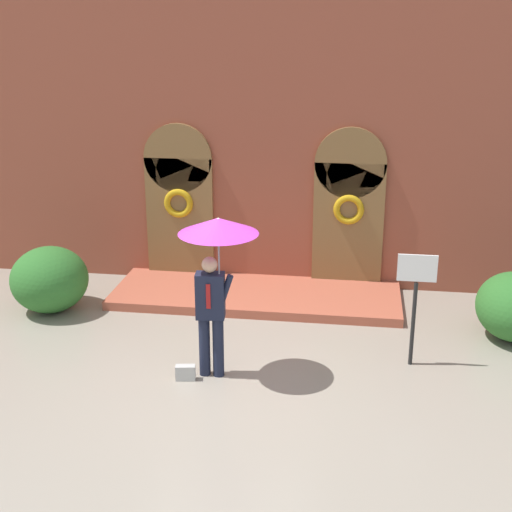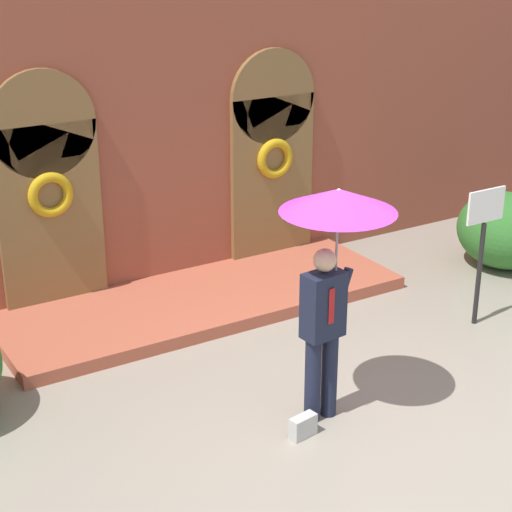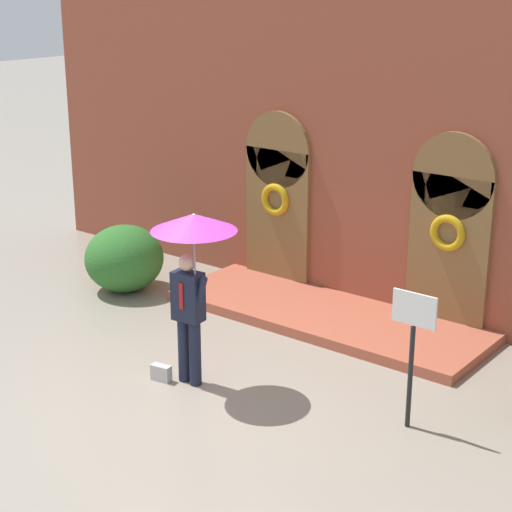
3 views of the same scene
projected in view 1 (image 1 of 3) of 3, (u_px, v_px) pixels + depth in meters
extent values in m
plane|color=gray|center=(225.00, 380.00, 10.16)|extent=(80.00, 80.00, 0.00)
cube|color=brown|center=(265.00, 136.00, 13.19)|extent=(14.00, 0.50, 5.60)
cube|color=brown|center=(180.00, 220.00, 13.65)|extent=(1.30, 0.08, 2.40)
cylinder|color=brown|center=(178.00, 158.00, 13.26)|extent=(1.30, 0.08, 1.30)
cube|color=brown|center=(348.00, 227.00, 13.21)|extent=(1.30, 0.08, 2.40)
cylinder|color=brown|center=(351.00, 163.00, 12.83)|extent=(1.30, 0.08, 1.30)
torus|color=#C69314|center=(178.00, 203.00, 13.47)|extent=(0.56, 0.12, 0.56)
torus|color=#C69314|center=(349.00, 210.00, 13.03)|extent=(0.56, 0.12, 0.56)
cube|color=#AA523A|center=(256.00, 295.00, 12.99)|extent=(5.20, 1.80, 0.16)
cylinder|color=#191E33|center=(205.00, 346.00, 10.18)|extent=(0.16, 0.16, 0.90)
cylinder|color=#191E33|center=(218.00, 347.00, 10.15)|extent=(0.16, 0.16, 0.90)
cube|color=#191E33|center=(210.00, 296.00, 9.91)|extent=(0.42, 0.28, 0.66)
cube|color=#A51919|center=(208.00, 296.00, 9.78)|extent=(0.06, 0.02, 0.36)
sphere|color=tan|center=(210.00, 265.00, 9.76)|extent=(0.22, 0.22, 0.22)
cylinder|color=#191E33|center=(226.00, 290.00, 9.85)|extent=(0.22, 0.09, 0.46)
cylinder|color=gray|center=(219.00, 268.00, 9.76)|extent=(0.02, 0.02, 0.98)
cone|color=#992893|center=(218.00, 226.00, 9.57)|extent=(1.10, 1.10, 0.22)
cone|color=white|center=(218.00, 225.00, 9.56)|extent=(0.61, 0.61, 0.20)
cube|color=#B7B7B2|center=(185.00, 373.00, 10.13)|extent=(0.30, 0.16, 0.22)
cylinder|color=black|center=(413.00, 324.00, 10.41)|extent=(0.06, 0.06, 1.30)
cube|color=white|center=(417.00, 268.00, 10.13)|extent=(0.56, 0.03, 0.40)
ellipsoid|color=#2D6B28|center=(50.00, 279.00, 12.38)|extent=(1.33, 1.36, 1.15)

